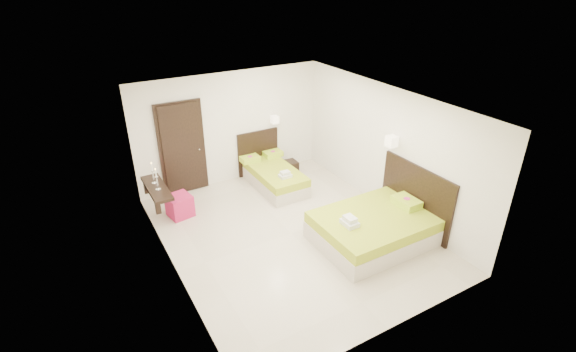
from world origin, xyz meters
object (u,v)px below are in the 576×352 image
bed_double (376,226)px  ottoman (180,206)px  bed_single (273,175)px  nightstand (289,168)px

bed_double → ottoman: 3.98m
bed_single → nightstand: bed_single is taller
bed_double → ottoman: (-2.93, 2.69, -0.08)m
bed_single → ottoman: size_ratio=3.88×
nightstand → ottoman: ottoman is taller
bed_single → nightstand: bearing=26.8°
bed_single → nightstand: size_ratio=4.59×
bed_single → nightstand: (0.61, 0.31, -0.10)m
nightstand → ottoman: (-2.92, -0.53, 0.06)m
bed_single → bed_double: bed_double is taller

